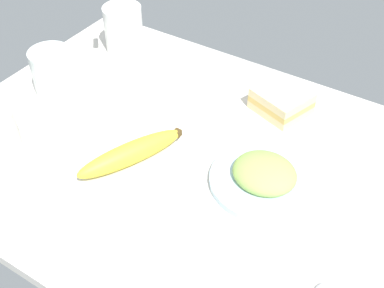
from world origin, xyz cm
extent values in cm
cube|color=beige|center=(0.00, 0.00, 1.00)|extent=(90.00, 64.00, 2.00)
cylinder|color=silver|center=(13.13, 1.03, 2.60)|extent=(17.73, 17.73, 1.20)
ellipsoid|color=#99BF59|center=(13.13, 1.03, 4.32)|extent=(10.53, 9.48, 4.46)
cylinder|color=white|center=(-31.22, 21.44, 7.10)|extent=(8.31, 8.31, 10.19)
cylinder|color=brown|center=(-31.22, 21.44, 11.69)|extent=(7.32, 7.32, 0.40)
cylinder|color=white|center=(-35.52, 17.77, 7.61)|extent=(3.34, 3.63, 1.20)
cube|color=beige|center=(7.37, 19.94, 2.80)|extent=(11.68, 11.08, 1.60)
cube|color=#D8B259|center=(7.37, 19.94, 4.20)|extent=(11.68, 11.08, 1.20)
cube|color=beige|center=(7.37, 19.94, 5.60)|extent=(11.68, 11.08, 1.60)
cylinder|color=silver|center=(-31.93, 0.64, 7.06)|extent=(7.95, 7.95, 10.12)
cylinder|color=white|center=(-31.93, 0.64, 5.08)|extent=(7.15, 7.15, 6.17)
ellipsoid|color=yellow|center=(-8.14, -6.50, 3.92)|extent=(11.48, 19.52, 3.83)
cube|color=#4C3819|center=(-4.35, 2.04, 3.92)|extent=(1.20, 1.20, 1.20)
camera|label=1|loc=(33.14, -52.27, 61.57)|focal=46.55mm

